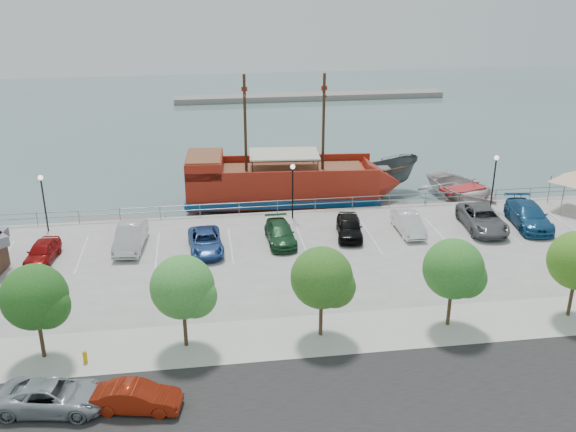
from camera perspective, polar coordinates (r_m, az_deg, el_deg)
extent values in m
plane|color=#4B6365|center=(43.63, 1.68, -4.56)|extent=(160.00, 160.00, 0.00)
cube|color=black|center=(29.84, 7.14, -16.42)|extent=(100.00, 8.00, 0.04)
cube|color=beige|center=(34.58, 4.56, -10.36)|extent=(100.00, 4.00, 0.05)
cylinder|color=slate|center=(49.92, 0.19, 1.40)|extent=(50.00, 0.06, 0.06)
cylinder|color=slate|center=(50.07, 0.19, 0.97)|extent=(50.00, 0.06, 0.06)
cube|color=gray|center=(96.85, 2.00, 10.55)|extent=(40.00, 3.00, 0.80)
cube|color=maroon|center=(53.61, -0.56, 2.75)|extent=(15.90, 6.06, 2.53)
cube|color=navy|center=(53.88, -0.56, 1.92)|extent=(16.21, 6.37, 0.58)
cone|color=maroon|center=(54.72, 8.44, 2.91)|extent=(3.47, 4.90, 4.67)
cube|color=maroon|center=(53.04, -7.43, 4.56)|extent=(3.29, 5.08, 1.36)
cube|color=brown|center=(52.83, -7.46, 5.32)|extent=(3.06, 4.67, 0.12)
cube|color=brown|center=(53.22, -0.04, 4.09)|extent=(12.94, 5.25, 0.15)
cube|color=maroon|center=(55.33, -0.70, 5.11)|extent=(15.53, 1.40, 0.68)
cube|color=maroon|center=(50.88, -0.42, 3.59)|extent=(15.53, 1.40, 0.68)
cylinder|color=#382111|center=(52.41, 3.18, 8.26)|extent=(0.25, 0.25, 7.98)
cylinder|color=#382111|center=(52.05, -3.82, 8.14)|extent=(0.25, 0.25, 7.98)
cylinder|color=#382111|center=(51.89, 3.23, 10.87)|extent=(0.36, 2.92, 0.14)
cylinder|color=#382111|center=(51.52, -3.89, 10.77)|extent=(0.36, 2.92, 0.14)
cube|color=beige|center=(52.79, -0.36, 5.55)|extent=(5.91, 4.12, 0.12)
cylinder|color=#382111|center=(54.50, 9.21, 4.08)|extent=(2.43, 0.34, 0.58)
imported|color=#46494B|center=(57.64, 8.12, 3.47)|extent=(7.72, 4.01, 2.85)
imported|color=beige|center=(57.12, 15.34, 2.09)|extent=(7.70, 9.29, 1.66)
cube|color=slate|center=(51.85, -15.23, -0.66)|extent=(7.96, 3.04, 0.44)
cube|color=slate|center=(53.87, 9.82, 0.66)|extent=(7.88, 4.66, 0.43)
cube|color=slate|center=(55.89, 15.49, 0.92)|extent=(6.40, 1.83, 0.37)
cylinder|color=slate|center=(55.90, 22.21, 2.21)|extent=(0.08, 0.08, 2.30)
cylinder|color=slate|center=(53.52, 23.18, 1.23)|extent=(0.08, 0.08, 2.30)
imported|color=#8F979F|center=(30.87, -20.16, -14.81)|extent=(5.05, 2.92, 1.32)
imported|color=maroon|center=(29.82, -13.27, -15.43)|extent=(4.04, 2.06, 1.27)
cylinder|color=#E3A708|center=(33.64, -17.58, -11.95)|extent=(0.21, 0.21, 0.54)
sphere|color=#E3A708|center=(33.49, -17.63, -11.54)|extent=(0.23, 0.23, 0.23)
cylinder|color=black|center=(49.16, -20.82, 0.88)|extent=(0.12, 0.12, 4.00)
sphere|color=#FFF2CC|center=(48.49, -21.15, 3.20)|extent=(0.36, 0.36, 0.36)
cylinder|color=black|center=(48.36, 0.41, 2.03)|extent=(0.12, 0.12, 4.00)
sphere|color=#FFF2CC|center=(47.68, 0.42, 4.41)|extent=(0.36, 0.36, 0.36)
cylinder|color=black|center=(53.04, 17.79, 2.77)|extent=(0.12, 0.12, 4.00)
sphere|color=#FFF2CC|center=(52.42, 18.05, 4.94)|extent=(0.36, 0.36, 0.36)
cylinder|color=#473321|center=(34.31, -21.07, -10.09)|extent=(0.20, 0.20, 2.20)
sphere|color=#21511A|center=(33.21, -21.61, -6.70)|extent=(3.20, 3.20, 3.20)
sphere|color=#21511A|center=(32.99, -20.60, -7.53)|extent=(2.20, 2.20, 2.20)
cylinder|color=#473321|center=(33.34, -9.13, -9.73)|extent=(0.20, 0.20, 2.20)
sphere|color=#377A2F|center=(32.21, -9.38, -6.24)|extent=(3.20, 3.20, 3.20)
sphere|color=#377A2F|center=(32.12, -8.26, -7.07)|extent=(2.20, 2.20, 2.20)
cylinder|color=#473321|center=(33.83, 2.94, -8.95)|extent=(0.20, 0.20, 2.20)
sphere|color=#2F601D|center=(32.71, 3.01, -5.49)|extent=(3.20, 3.20, 3.20)
sphere|color=#2F601D|center=(32.75, 4.14, -6.28)|extent=(2.20, 2.20, 2.20)
cylinder|color=#473321|center=(35.71, 14.14, -7.87)|extent=(0.20, 0.20, 2.20)
sphere|color=#2E6C25|center=(34.65, 14.49, -4.56)|extent=(3.20, 3.20, 3.20)
sphere|color=#2E6C25|center=(34.81, 15.52, -5.29)|extent=(2.20, 2.20, 2.20)
cylinder|color=#473321|center=(38.78, 23.84, -6.69)|extent=(0.20, 0.20, 2.20)
imported|color=maroon|center=(44.85, -21.01, -2.98)|extent=(2.07, 4.13, 1.35)
imported|color=#B5B5B5|center=(45.02, -13.82, -1.81)|extent=(2.16, 5.08, 1.63)
imported|color=navy|center=(43.72, -7.33, -2.28)|extent=(2.46, 4.87, 1.32)
imported|color=#1A4525|center=(44.64, -0.69, -1.56)|extent=(1.98, 4.62, 1.33)
imported|color=black|center=(45.80, 5.47, -0.93)|extent=(2.44, 4.58, 1.48)
imported|color=silver|center=(47.04, 10.65, -0.64)|extent=(1.50, 4.28, 1.41)
imported|color=#5A5B5E|center=(48.93, 16.90, -0.24)|extent=(3.08, 5.82, 1.56)
imported|color=navy|center=(50.56, 20.61, 0.05)|extent=(3.03, 5.94, 1.65)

